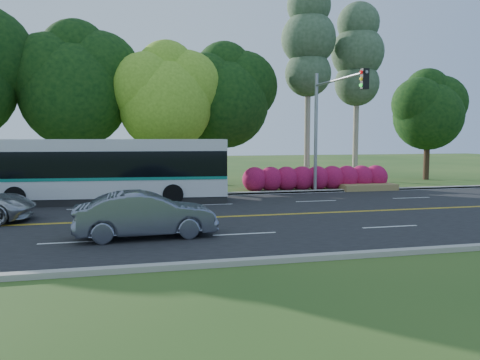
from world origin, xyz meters
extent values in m
plane|color=#214918|center=(0.00, 0.00, 0.00)|extent=(120.00, 120.00, 0.00)
cube|color=black|center=(0.00, 0.00, 0.01)|extent=(60.00, 14.00, 0.02)
cube|color=#9F9A8F|center=(0.00, 7.15, 0.07)|extent=(60.00, 0.30, 0.15)
cube|color=#9F9A8F|center=(0.00, -7.15, 0.07)|extent=(60.00, 0.30, 0.15)
cube|color=#214918|center=(0.00, 9.00, 0.05)|extent=(60.00, 4.00, 0.10)
cube|color=gold|center=(0.00, -0.08, 0.02)|extent=(57.00, 0.10, 0.00)
cube|color=gold|center=(0.00, 0.08, 0.02)|extent=(57.00, 0.10, 0.00)
cube|color=silver|center=(-6.00, -3.50, 0.02)|extent=(2.20, 0.12, 0.00)
cube|color=silver|center=(-0.50, -3.50, 0.02)|extent=(2.20, 0.12, 0.00)
cube|color=silver|center=(5.00, -3.50, 0.02)|extent=(2.20, 0.12, 0.00)
cube|color=silver|center=(-6.00, 3.50, 0.02)|extent=(2.20, 0.12, 0.00)
cube|color=silver|center=(-0.50, 3.50, 0.02)|extent=(2.20, 0.12, 0.00)
cube|color=silver|center=(5.00, 3.50, 0.02)|extent=(2.20, 0.12, 0.00)
cube|color=silver|center=(10.50, 3.50, 0.02)|extent=(2.20, 0.12, 0.00)
cube|color=silver|center=(0.00, 6.85, 0.02)|extent=(57.00, 0.12, 0.00)
cube|color=silver|center=(0.00, -6.85, 0.02)|extent=(57.00, 0.12, 0.00)
cylinder|color=black|center=(-7.50, 12.00, 1.80)|extent=(0.44, 0.44, 3.60)
sphere|color=black|center=(-7.50, 12.00, 5.91)|extent=(6.60, 6.60, 6.60)
sphere|color=black|center=(-6.02, 12.30, 7.23)|extent=(5.28, 5.28, 5.28)
sphere|color=black|center=(-8.82, 11.80, 7.06)|extent=(4.95, 4.95, 4.95)
sphere|color=black|center=(-7.40, 12.40, 8.38)|extent=(4.29, 4.29, 4.29)
cylinder|color=black|center=(-2.00, 11.00, 1.62)|extent=(0.44, 0.44, 3.24)
sphere|color=#5E921E|center=(-2.00, 11.00, 5.27)|extent=(5.80, 5.80, 5.80)
sphere|color=#5E921E|center=(-0.69, 11.30, 6.43)|extent=(4.64, 4.64, 4.64)
sphere|color=#5E921E|center=(-3.16, 10.80, 6.29)|extent=(4.35, 4.35, 4.35)
sphere|color=#5E921E|center=(-1.90, 11.40, 7.45)|extent=(3.77, 3.77, 3.77)
cylinder|color=black|center=(2.00, 12.50, 1.71)|extent=(0.44, 0.44, 3.42)
sphere|color=black|center=(2.00, 12.50, 5.52)|extent=(6.00, 6.00, 6.00)
sphere|color=black|center=(3.35, 12.80, 6.72)|extent=(4.80, 4.80, 4.80)
sphere|color=black|center=(0.80, 12.30, 6.57)|extent=(4.50, 4.50, 4.50)
sphere|color=black|center=(2.10, 12.90, 7.77)|extent=(3.90, 3.90, 3.90)
cylinder|color=gray|center=(8.00, 12.50, 4.90)|extent=(0.40, 0.40, 9.80)
sphere|color=#314A2E|center=(8.00, 12.50, 7.70)|extent=(3.23, 3.23, 3.23)
sphere|color=#314A2E|center=(8.00, 12.50, 10.08)|extent=(3.80, 3.80, 3.80)
sphere|color=#314A2E|center=(8.00, 12.50, 12.32)|extent=(3.04, 3.04, 3.04)
cylinder|color=gray|center=(12.00, 13.00, 4.55)|extent=(0.40, 0.40, 9.10)
sphere|color=#314A2E|center=(12.00, 13.00, 7.15)|extent=(3.23, 3.23, 3.23)
sphere|color=#314A2E|center=(12.00, 13.00, 9.36)|extent=(3.80, 3.80, 3.80)
sphere|color=#314A2E|center=(12.00, 13.00, 11.44)|extent=(3.04, 3.04, 3.04)
cylinder|color=black|center=(18.00, 13.00, 1.53)|extent=(0.44, 0.44, 3.06)
sphere|color=black|center=(18.00, 13.00, 4.88)|extent=(5.20, 5.20, 5.20)
sphere|color=black|center=(19.17, 13.30, 5.92)|extent=(4.16, 4.16, 4.16)
sphere|color=black|center=(16.96, 12.80, 5.79)|extent=(3.90, 3.90, 3.90)
sphere|color=black|center=(18.10, 13.40, 6.83)|extent=(3.38, 3.38, 3.38)
sphere|color=maroon|center=(3.00, 8.20, 0.75)|extent=(1.50, 1.50, 1.50)
sphere|color=maroon|center=(4.00, 8.20, 0.75)|extent=(1.50, 1.50, 1.50)
sphere|color=maroon|center=(5.00, 8.20, 0.75)|extent=(1.50, 1.50, 1.50)
sphere|color=maroon|center=(6.00, 8.20, 0.75)|extent=(1.50, 1.50, 1.50)
sphere|color=maroon|center=(7.00, 8.20, 0.75)|extent=(1.50, 1.50, 1.50)
sphere|color=maroon|center=(8.00, 8.20, 0.75)|extent=(1.50, 1.50, 1.50)
sphere|color=maroon|center=(9.00, 8.20, 0.75)|extent=(1.50, 1.50, 1.50)
sphere|color=maroon|center=(10.00, 8.20, 0.75)|extent=(1.50, 1.50, 1.50)
sphere|color=maroon|center=(11.00, 8.20, 0.75)|extent=(1.50, 1.50, 1.50)
cube|color=olive|center=(10.00, 7.40, 0.20)|extent=(3.50, 1.40, 0.40)
cylinder|color=gray|center=(6.50, 7.30, 3.50)|extent=(0.20, 0.20, 7.00)
cylinder|color=gray|center=(6.50, 4.30, 6.30)|extent=(0.14, 6.00, 0.14)
cube|color=black|center=(6.50, 1.50, 6.00)|extent=(0.32, 0.28, 0.95)
sphere|color=red|center=(6.33, 1.50, 6.30)|extent=(0.18, 0.18, 0.18)
sphere|color=yellow|center=(6.33, 1.50, 6.00)|extent=(0.18, 0.18, 0.18)
sphere|color=#19D833|center=(6.33, 1.50, 5.70)|extent=(0.18, 0.18, 0.18)
cube|color=silver|center=(-5.51, 5.43, 0.87)|extent=(12.26, 3.63, 1.00)
cube|color=black|center=(-5.51, 5.43, 1.99)|extent=(12.20, 3.67, 1.25)
cube|color=silver|center=(-5.51, 5.43, 2.90)|extent=(12.26, 3.63, 0.56)
cube|color=#0D7864|center=(-5.51, 5.43, 1.31)|extent=(12.20, 3.68, 0.14)
cube|color=black|center=(-5.51, 5.43, 0.20)|extent=(12.25, 3.53, 0.35)
cylinder|color=black|center=(-9.46, 4.58, 0.52)|extent=(1.03, 0.37, 1.01)
cylinder|color=black|center=(-9.25, 6.97, 0.52)|extent=(1.03, 0.37, 1.01)
cylinder|color=black|center=(-2.25, 3.93, 0.52)|extent=(1.03, 0.37, 1.01)
cylinder|color=black|center=(-2.03, 6.33, 0.52)|extent=(1.03, 0.37, 1.01)
imported|color=slate|center=(-3.78, -3.26, 0.77)|extent=(4.63, 1.82, 1.50)
camera|label=1|loc=(-4.25, -18.71, 3.33)|focal=35.00mm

